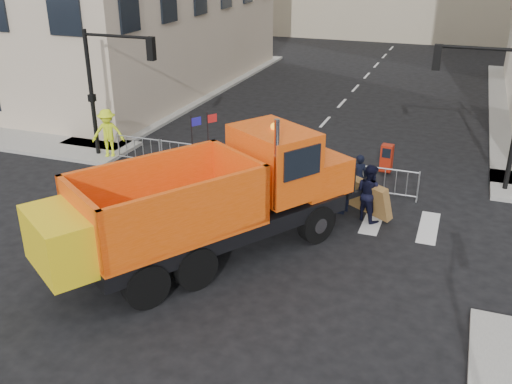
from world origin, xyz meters
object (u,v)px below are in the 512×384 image
(cop_c, at_px, (345,187))
(worker, at_px, (108,133))
(cop_a, at_px, (358,177))
(newspaper_box, at_px, (387,158))
(plow_truck, at_px, (208,199))
(cop_b, at_px, (369,193))

(cop_c, xyz_separation_m, worker, (-10.55, 1.68, 0.24))
(cop_a, distance_m, newspaper_box, 2.79)
(cop_a, relative_size, worker, 0.83)
(cop_c, bearing_deg, newspaper_box, -176.17)
(plow_truck, bearing_deg, cop_c, -1.88)
(cop_b, xyz_separation_m, cop_c, (-0.86, 0.29, -0.04))
(plow_truck, bearing_deg, cop_a, 3.16)
(newspaper_box, bearing_deg, cop_a, -97.51)
(cop_a, relative_size, cop_b, 0.86)
(cop_a, relative_size, newspaper_box, 1.54)
(worker, bearing_deg, cop_a, -28.80)
(plow_truck, height_order, worker, plow_truck)
(cop_b, bearing_deg, worker, 22.05)
(cop_a, distance_m, cop_c, 1.32)
(plow_truck, height_order, cop_b, plow_truck)
(cop_b, height_order, cop_c, cop_b)
(worker, relative_size, newspaper_box, 1.87)
(worker, height_order, newspaper_box, worker)
(cop_b, distance_m, worker, 11.58)
(cop_b, height_order, worker, worker)
(plow_truck, xyz_separation_m, cop_a, (3.26, 5.69, -1.03))
(plow_truck, relative_size, newspaper_box, 9.74)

